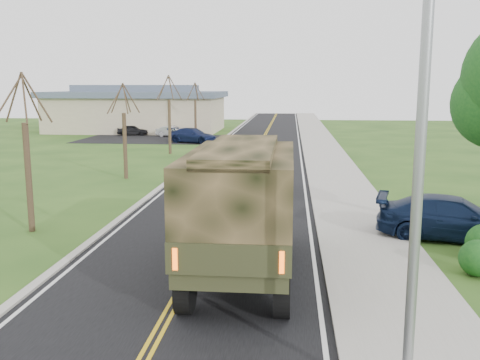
# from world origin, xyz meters

# --- Properties ---
(road) EXTENTS (8.00, 120.00, 0.01)m
(road) POSITION_xyz_m (0.00, 40.00, 0.01)
(road) COLOR black
(road) RESTS_ON ground
(curb_right) EXTENTS (0.30, 120.00, 0.12)m
(curb_right) POSITION_xyz_m (4.15, 40.00, 0.06)
(curb_right) COLOR #9E998E
(curb_right) RESTS_ON ground
(sidewalk_right) EXTENTS (3.20, 120.00, 0.10)m
(sidewalk_right) POSITION_xyz_m (5.90, 40.00, 0.05)
(sidewalk_right) COLOR #9E998E
(sidewalk_right) RESTS_ON ground
(curb_left) EXTENTS (0.30, 120.00, 0.10)m
(curb_left) POSITION_xyz_m (-4.15, 40.00, 0.05)
(curb_left) COLOR #9E998E
(curb_left) RESTS_ON ground
(street_light) EXTENTS (1.65, 0.22, 8.00)m
(street_light) POSITION_xyz_m (4.90, -0.50, 4.43)
(street_light) COLOR gray
(street_light) RESTS_ON ground
(bare_tree_a) EXTENTS (1.93, 2.26, 6.08)m
(bare_tree_a) POSITION_xyz_m (-7.00, 10.00, 2.63)
(bare_tree_a) COLOR #38281C
(bare_tree_a) RESTS_ON ground
(bare_tree_b) EXTENTS (1.83, 2.14, 5.73)m
(bare_tree_b) POSITION_xyz_m (-7.00, 22.00, 2.48)
(bare_tree_b) COLOR #38281C
(bare_tree_b) RESTS_ON ground
(bare_tree_c) EXTENTS (2.04, 2.39, 6.42)m
(bare_tree_c) POSITION_xyz_m (-7.00, 34.00, 2.78)
(bare_tree_c) COLOR #38281C
(bare_tree_c) RESTS_ON ground
(bare_tree_d) EXTENTS (1.88, 2.20, 5.91)m
(bare_tree_d) POSITION_xyz_m (-7.00, 46.00, 2.55)
(bare_tree_d) COLOR #38281C
(bare_tree_d) RESTS_ON ground
(commercial_building) EXTENTS (25.50, 21.50, 5.65)m
(commercial_building) POSITION_xyz_m (-15.98, 55.97, 2.69)
(commercial_building) COLOR tan
(commercial_building) RESTS_ON ground
(military_truck) EXTENTS (2.83, 8.01, 3.99)m
(military_truck) POSITION_xyz_m (1.60, 5.80, 2.29)
(military_truck) COLOR black
(military_truck) RESTS_ON ground
(suv_champagne) EXTENTS (2.42, 4.56, 1.22)m
(suv_champagne) POSITION_xyz_m (-0.80, 17.71, 0.61)
(suv_champagne) COLOR #907E51
(suv_champagne) RESTS_ON ground
(sedan_silver) EXTENTS (1.65, 4.28, 1.39)m
(sedan_silver) POSITION_xyz_m (-2.24, 30.60, 0.70)
(sedan_silver) COLOR #BCBCC2
(sedan_silver) RESTS_ON ground
(pickup_navy) EXTENTS (5.81, 3.39, 1.58)m
(pickup_navy) POSITION_xyz_m (8.90, 10.41, 0.79)
(pickup_navy) COLOR #0D1832
(pickup_navy) RESTS_ON ground
(lot_car_dark) EXTENTS (3.60, 1.71, 1.19)m
(lot_car_dark) POSITION_xyz_m (-14.92, 50.00, 0.59)
(lot_car_dark) COLOR black
(lot_car_dark) RESTS_ON ground
(lot_car_silver) EXTENTS (3.89, 2.17, 1.21)m
(lot_car_silver) POSITION_xyz_m (-10.00, 48.60, 0.61)
(lot_car_silver) COLOR silver
(lot_car_silver) RESTS_ON ground
(lot_car_navy) EXTENTS (5.38, 3.61, 1.45)m
(lot_car_navy) POSITION_xyz_m (-6.69, 42.73, 0.72)
(lot_car_navy) COLOR #10193D
(lot_car_navy) RESTS_ON ground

